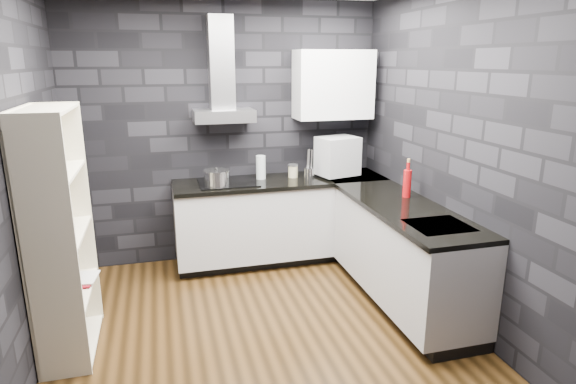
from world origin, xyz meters
name	(u,v)px	position (x,y,z in m)	size (l,w,h in m)	color
ground	(261,328)	(0.00, 0.00, 0.00)	(3.20, 3.20, 0.00)	#3F2811
wall_back	(227,134)	(0.00, 1.62, 1.35)	(3.20, 0.05, 2.70)	black
wall_front	(336,244)	(0.00, -1.62, 1.35)	(3.20, 0.05, 2.70)	black
wall_left	(14,179)	(-1.62, 0.00, 1.35)	(0.05, 3.20, 2.70)	black
wall_right	(452,154)	(1.62, 0.00, 1.35)	(0.05, 3.20, 2.70)	black
toekick_back	(280,254)	(0.50, 1.34, 0.05)	(2.18, 0.50, 0.10)	black
toekick_right	(404,296)	(1.34, 0.10, 0.05)	(0.50, 1.78, 0.10)	black
counter_back_cab	(281,218)	(0.50, 1.30, 0.48)	(2.20, 0.60, 0.76)	silver
counter_right_cab	(403,252)	(1.30, 0.10, 0.48)	(0.60, 1.80, 0.76)	silver
counter_back_top	(281,181)	(0.50, 1.29, 0.88)	(2.20, 0.62, 0.04)	black
counter_right_top	(405,209)	(1.29, 0.10, 0.88)	(0.62, 1.80, 0.04)	black
counter_corner_top	(352,177)	(1.30, 1.30, 0.88)	(0.62, 0.62, 0.04)	black
hood_body	(224,116)	(-0.05, 1.43, 1.56)	(0.60, 0.34, 0.12)	#B0B0B5
hood_chimney	(221,63)	(-0.05, 1.50, 2.07)	(0.24, 0.20, 0.90)	#B0B0B5
upper_cabinet	(333,85)	(1.10, 1.43, 1.85)	(0.80, 0.35, 0.70)	white
cooktop	(228,182)	(-0.05, 1.30, 0.91)	(0.58, 0.50, 0.01)	black
sink_rim	(439,226)	(1.30, -0.40, 0.89)	(0.44, 0.40, 0.01)	#B0B0B5
pot	(217,179)	(-0.18, 1.16, 0.98)	(0.24, 0.24, 0.14)	#AFB0B4
glass_vase	(261,167)	(0.31, 1.38, 1.02)	(0.10, 0.10, 0.24)	silver
storage_jar	(293,172)	(0.65, 1.36, 0.96)	(0.10, 0.10, 0.12)	tan
utensil_crock	(309,174)	(0.78, 1.20, 0.96)	(0.10, 0.10, 0.12)	#AFB0B4
appliance_garage	(338,156)	(1.11, 1.26, 1.12)	(0.40, 0.31, 0.40)	#B0B2B7
red_bottle	(407,184)	(1.44, 0.36, 1.02)	(0.07, 0.07, 0.25)	#A00D10
bookshelf	(60,235)	(-1.42, 0.11, 0.90)	(0.34, 0.80, 1.80)	beige
fruit_bowl	(57,234)	(-1.42, 0.02, 0.94)	(0.22, 0.22, 0.06)	silver
book_red	(67,271)	(-1.43, 0.23, 0.57)	(0.17, 0.02, 0.23)	maroon
book_second	(71,265)	(-1.40, 0.27, 0.59)	(0.18, 0.02, 0.24)	#B2B2B2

